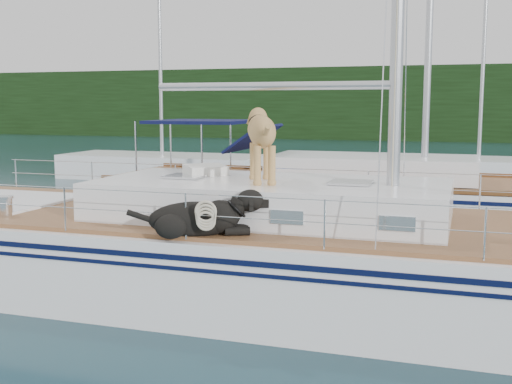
% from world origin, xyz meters
% --- Properties ---
extents(ground, '(120.00, 120.00, 0.00)m').
position_xyz_m(ground, '(0.00, 0.00, 0.00)').
color(ground, black).
rests_on(ground, ground).
extents(tree_line, '(90.00, 3.00, 6.00)m').
position_xyz_m(tree_line, '(0.00, 45.00, 3.00)').
color(tree_line, black).
rests_on(tree_line, ground).
extents(shore_bank, '(92.00, 1.00, 1.20)m').
position_xyz_m(shore_bank, '(0.00, 46.20, 0.60)').
color(shore_bank, '#595147').
rests_on(shore_bank, ground).
extents(main_sailboat, '(12.00, 4.05, 14.01)m').
position_xyz_m(main_sailboat, '(0.10, -0.01, 0.69)').
color(main_sailboat, white).
rests_on(main_sailboat, ground).
extents(neighbor_sailboat, '(11.00, 3.50, 13.30)m').
position_xyz_m(neighbor_sailboat, '(0.35, 6.27, 0.63)').
color(neighbor_sailboat, white).
rests_on(neighbor_sailboat, ground).
extents(bg_boat_west, '(8.00, 3.00, 11.65)m').
position_xyz_m(bg_boat_west, '(-8.00, 14.00, 0.45)').
color(bg_boat_west, white).
rests_on(bg_boat_west, ground).
extents(bg_boat_center, '(7.20, 3.00, 11.65)m').
position_xyz_m(bg_boat_center, '(4.00, 16.00, 0.45)').
color(bg_boat_center, white).
rests_on(bg_boat_center, ground).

